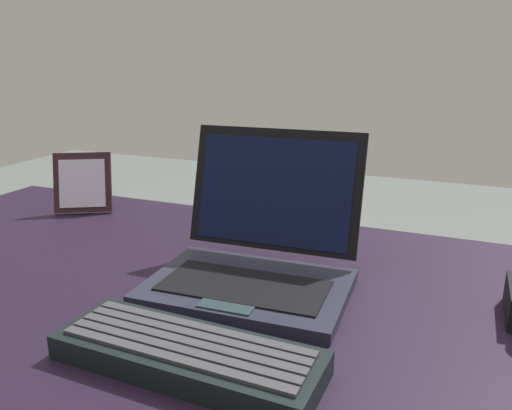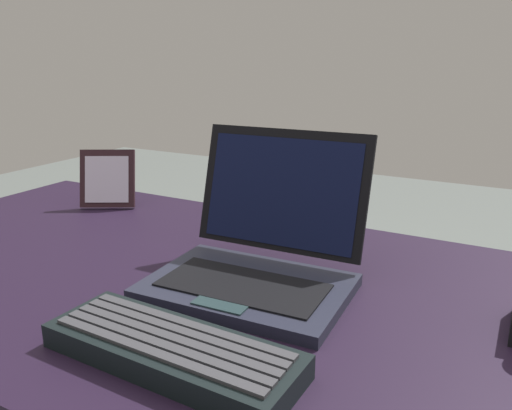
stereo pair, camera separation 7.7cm
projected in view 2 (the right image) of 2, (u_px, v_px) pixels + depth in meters
desk at (259, 321)px, 0.83m from camera, size 1.71×0.75×0.73m
laptop_front at (259, 255)px, 0.83m from camera, size 0.32×0.29×0.24m
external_keyboard at (170, 349)px, 0.62m from camera, size 0.33×0.12×0.04m
photo_frame at (108, 179)px, 1.24m from camera, size 0.14×0.11×0.14m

